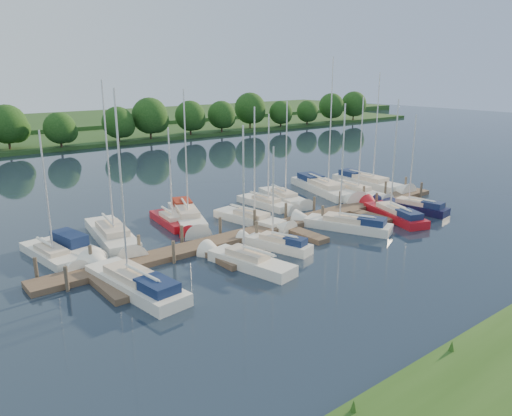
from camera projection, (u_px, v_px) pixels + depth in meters
ground at (355, 255)px, 35.44m from camera, size 260.00×260.00×0.00m
dock at (286, 228)px, 40.90m from camera, size 40.00×6.00×0.40m
mooring_pilings at (277, 220)px, 41.64m from camera, size 38.24×2.84×2.00m
far_shore at (41, 139)px, 91.88m from camera, size 180.00×30.00×0.60m
distant_hill at (7, 125)px, 110.62m from camera, size 220.00×40.00×1.40m
treeline at (34, 127)px, 78.29m from camera, size 144.88×8.95×8.07m
sailboat_n_0 at (52, 256)px, 34.50m from camera, size 2.51×7.41×9.31m
motorboat at (72, 248)px, 35.82m from camera, size 2.73×6.24×1.84m
sailboat_n_2 at (113, 238)px, 38.18m from camera, size 3.60×9.97×12.55m
sailboat_n_3 at (171, 222)px, 42.19m from camera, size 2.24×6.74×8.62m
sailboat_n_4 at (187, 218)px, 43.17m from camera, size 4.78×9.08×11.69m
sailboat_n_5 at (252, 220)px, 42.68m from camera, size 3.01×8.12×10.24m
sailboat_n_6 at (267, 204)px, 47.78m from camera, size 2.13×7.23×9.15m
sailboat_n_7 at (284, 198)px, 50.05m from camera, size 3.28×8.13×10.17m
sailboat_n_8 at (326, 190)px, 53.29m from camera, size 5.15×11.60×14.49m
sailboat_n_9 at (356, 193)px, 52.01m from camera, size 2.42×8.27×10.55m
sailboat_n_10 at (369, 184)px, 56.04m from camera, size 2.80×10.21×12.91m
sailboat_s_0 at (132, 283)px, 30.02m from camera, size 3.24×9.74×12.24m
sailboat_s_1 at (247, 263)px, 33.30m from camera, size 3.04×7.63×9.85m
sailboat_s_2 at (277, 245)px, 36.61m from camera, size 2.82×6.04×7.93m
sailboat_s_3 at (345, 225)px, 41.14m from camera, size 4.76×8.11×10.63m
sailboat_s_4 at (393, 214)px, 44.27m from camera, size 4.22×8.43×10.74m
sailboat_s_5 at (413, 207)px, 46.44m from camera, size 2.66×7.22×9.25m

